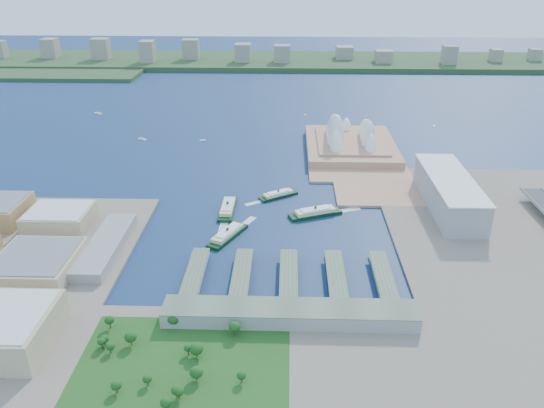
{
  "coord_description": "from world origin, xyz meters",
  "views": [
    {
      "loc": [
        12.21,
        -475.15,
        264.87
      ],
      "look_at": [
        -4.9,
        49.0,
        18.0
      ],
      "focal_mm": 35.0,
      "sensor_mm": 36.0,
      "label": 1
    }
  ],
  "objects_px": {
    "opera_house": "(352,130)",
    "ferry_d": "(315,211)",
    "toaster_building": "(449,193)",
    "ferry_b": "(278,193)",
    "ferry_c": "(228,233)",
    "ferry_a": "(228,206)"
  },
  "relations": [
    {
      "from": "ferry_a",
      "to": "ferry_c",
      "type": "bearing_deg",
      "value": -83.06
    },
    {
      "from": "toaster_building",
      "to": "ferry_c",
      "type": "height_order",
      "value": "toaster_building"
    },
    {
      "from": "opera_house",
      "to": "ferry_a",
      "type": "relative_size",
      "value": 2.95
    },
    {
      "from": "toaster_building",
      "to": "ferry_a",
      "type": "xyz_separation_m",
      "value": [
        -251.06,
        -12.77,
        -14.73
      ]
    },
    {
      "from": "ferry_a",
      "to": "ferry_c",
      "type": "distance_m",
      "value": 63.19
    },
    {
      "from": "toaster_building",
      "to": "ferry_b",
      "type": "height_order",
      "value": "toaster_building"
    },
    {
      "from": "ferry_a",
      "to": "ferry_d",
      "type": "xyz_separation_m",
      "value": [
        99.42,
        -8.5,
        -0.05
      ]
    },
    {
      "from": "toaster_building",
      "to": "ferry_a",
      "type": "height_order",
      "value": "toaster_building"
    },
    {
      "from": "toaster_building",
      "to": "ferry_b",
      "type": "bearing_deg",
      "value": 171.83
    },
    {
      "from": "opera_house",
      "to": "ferry_d",
      "type": "relative_size",
      "value": 2.97
    },
    {
      "from": "ferry_a",
      "to": "ferry_b",
      "type": "xyz_separation_m",
      "value": [
        56.89,
        40.64,
        -1.12
      ]
    },
    {
      "from": "opera_house",
      "to": "toaster_building",
      "type": "relative_size",
      "value": 1.16
    },
    {
      "from": "ferry_c",
      "to": "ferry_d",
      "type": "xyz_separation_m",
      "value": [
        92.68,
        54.32,
        0.2
      ]
    },
    {
      "from": "ferry_b",
      "to": "ferry_d",
      "type": "distance_m",
      "value": 65.0
    },
    {
      "from": "toaster_building",
      "to": "ferry_a",
      "type": "bearing_deg",
      "value": -177.09
    },
    {
      "from": "opera_house",
      "to": "toaster_building",
      "type": "distance_m",
      "value": 219.62
    },
    {
      "from": "ferry_a",
      "to": "ferry_c",
      "type": "height_order",
      "value": "ferry_a"
    },
    {
      "from": "ferry_d",
      "to": "ferry_a",
      "type": "bearing_deg",
      "value": 63.29
    },
    {
      "from": "ferry_b",
      "to": "ferry_d",
      "type": "height_order",
      "value": "ferry_d"
    },
    {
      "from": "opera_house",
      "to": "ferry_d",
      "type": "distance_m",
      "value": 231.19
    },
    {
      "from": "toaster_building",
      "to": "ferry_c",
      "type": "bearing_deg",
      "value": -162.81
    },
    {
      "from": "ferry_b",
      "to": "ferry_d",
      "type": "bearing_deg",
      "value": 7.7
    }
  ]
}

